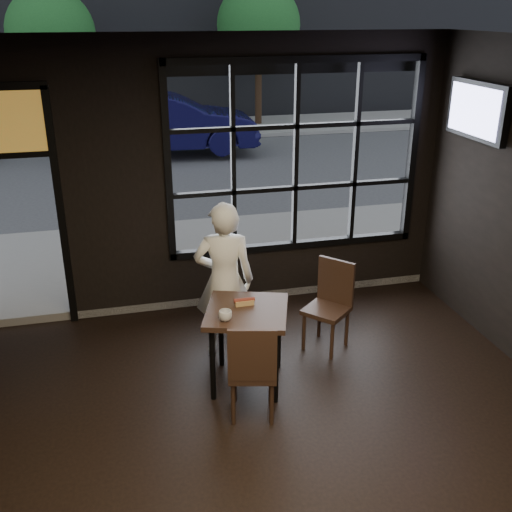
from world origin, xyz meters
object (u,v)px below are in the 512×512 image
object	(u,v)px
chair_near	(252,367)
man	(224,281)
navy_car	(167,123)
cafe_table	(247,346)

from	to	relation	value
chair_near	man	size ratio (longest dim) A/B	0.57
chair_near	navy_car	size ratio (longest dim) A/B	0.22
cafe_table	navy_car	world-z (taller)	navy_car
navy_car	chair_near	bearing A→B (deg)	-179.50
man	cafe_table	bearing A→B (deg)	109.94
cafe_table	man	size ratio (longest dim) A/B	0.48
chair_near	man	bearing A→B (deg)	-74.30
navy_car	man	bearing A→B (deg)	-179.95
man	navy_car	world-z (taller)	man
man	navy_car	size ratio (longest dim) A/B	0.38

